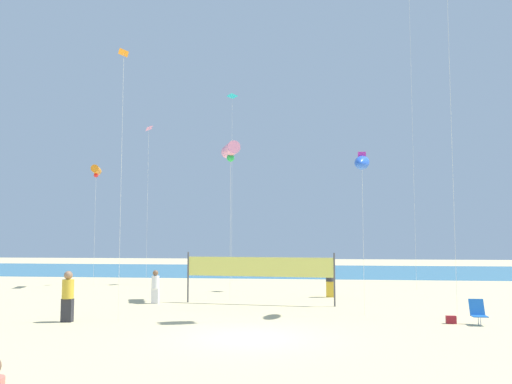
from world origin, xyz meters
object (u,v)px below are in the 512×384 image
folding_beach_chair (478,311)px  kite_orange_diamond (124,66)px  beachgoer_white_shirt (155,286)px  kite_pink_diamond (148,132)px  beach_handbag (451,320)px  beachgoer_mustard_shirt (68,295)px  kite_orange_tube (96,170)px  kite_blue_inflatable (362,163)px  beachgoer_charcoal_shirt (330,279)px  volleyball_net (259,269)px  kite_pink_tube (231,150)px  kite_cyan_diamond (232,98)px

folding_beach_chair → kite_orange_diamond: kite_orange_diamond is taller
beachgoer_white_shirt → kite_pink_diamond: bearing=9.3°
beachgoer_white_shirt → kite_orange_diamond: bearing=171.5°
beach_handbag → beachgoer_mustard_shirt: bearing=-174.9°
beachgoer_white_shirt → beachgoer_mustard_shirt: bearing=153.3°
kite_orange_tube → kite_blue_inflatable: bearing=-33.5°
beachgoer_charcoal_shirt → kite_orange_diamond: 14.85m
beachgoer_white_shirt → beachgoer_charcoal_shirt: bearing=-77.6°
volleyball_net → kite_blue_inflatable: size_ratio=1.07×
beachgoer_mustard_shirt → kite_pink_tube: bearing=158.4°
volleyball_net → kite_orange_diamond: kite_orange_diamond is taller
volleyball_net → kite_cyan_diamond: size_ratio=0.54×
volleyball_net → beachgoer_white_shirt: bearing=-176.7°
volleyball_net → kite_orange_diamond: bearing=-129.5°
kite_pink_tube → kite_blue_inflatable: bearing=-36.1°
kite_orange_tube → kite_cyan_diamond: size_ratio=0.59×
beachgoer_white_shirt → beachgoer_charcoal_shirt: size_ratio=0.88×
beachgoer_charcoal_shirt → kite_orange_diamond: kite_orange_diamond is taller
volleyball_net → kite_orange_diamond: size_ratio=0.68×
beachgoer_white_shirt → kite_pink_diamond: kite_pink_diamond is taller
beachgoer_white_shirt → folding_beach_chair: beachgoer_white_shirt is taller
beach_handbag → kite_orange_tube: 23.62m
beachgoer_charcoal_shirt → beach_handbag: beachgoer_charcoal_shirt is taller
beachgoer_mustard_shirt → beachgoer_white_shirt: (1.55, 5.69, -0.16)m
beach_handbag → kite_cyan_diamond: kite_cyan_diamond is taller
beach_handbag → kite_blue_inflatable: 6.88m
kite_orange_tube → kite_pink_tube: size_ratio=0.97×
kite_orange_diamond → kite_orange_tube: bearing=117.2°
volleyball_net → kite_pink_diamond: size_ratio=0.66×
beachgoer_mustard_shirt → kite_pink_diamond: bearing=-160.6°
beach_handbag → kite_orange_tube: kite_orange_tube is taller
kite_orange_diamond → kite_cyan_diamond: kite_cyan_diamond is taller
volleyball_net → beachgoer_charcoal_shirt: bearing=45.3°
folding_beach_chair → beach_handbag: folding_beach_chair is taller
kite_orange_diamond → beachgoer_mustard_shirt: bearing=-168.8°
kite_pink_tube → kite_cyan_diamond: kite_cyan_diamond is taller
beach_handbag → kite_orange_diamond: bearing=-175.8°
volleyball_net → kite_pink_tube: kite_pink_tube is taller
kite_pink_diamond → kite_pink_tube: (7.02, -8.09, -2.70)m
kite_pink_diamond → kite_cyan_diamond: size_ratio=0.82×
kite_blue_inflatable → kite_pink_tube: bearing=143.9°
beachgoer_white_shirt → kite_pink_tube: bearing=-73.4°
kite_pink_diamond → kite_pink_tube: kite_pink_diamond is taller
beachgoer_mustard_shirt → kite_pink_diamond: (-2.19, 15.52, 9.22)m
beachgoer_charcoal_shirt → kite_orange_tube: size_ratio=0.23×
folding_beach_chair → kite_orange_diamond: (-13.04, -0.79, 9.23)m
kite_pink_tube → volleyball_net: bearing=-42.3°
kite_blue_inflatable → kite_cyan_diamond: size_ratio=0.50×
beachgoer_mustard_shirt → folding_beach_chair: beachgoer_mustard_shirt is taller
folding_beach_chair → kite_cyan_diamond: size_ratio=0.07×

